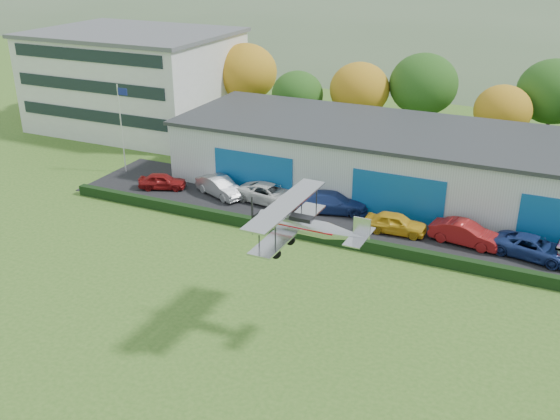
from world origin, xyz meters
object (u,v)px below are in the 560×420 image
at_px(office_block, 136,79).
at_px(car_3, 333,202).
at_px(car_5, 465,233).
at_px(hangar, 417,163).
at_px(car_1, 220,187).
at_px(car_4, 396,223).
at_px(flagpole, 122,121).
at_px(biplane, 303,224).
at_px(car_2, 270,194).
at_px(car_6, 534,248).
at_px(car_0, 162,181).

height_order(office_block, car_3, office_block).
bearing_deg(car_3, car_5, -113.70).
bearing_deg(hangar, car_1, -152.64).
bearing_deg(car_3, car_4, -122.87).
xyz_separation_m(flagpole, biplane, (24.11, -16.43, 1.62)).
height_order(office_block, car_2, office_block).
bearing_deg(car_1, car_6, -68.75).
bearing_deg(hangar, car_5, -56.04).
relative_size(flagpole, car_5, 1.67).
xyz_separation_m(car_2, car_6, (19.87, -1.11, -0.04)).
distance_m(office_block, car_0, 20.75).
bearing_deg(car_4, hangar, 0.76).
distance_m(car_0, car_2, 9.58).
distance_m(office_block, car_5, 41.46).
distance_m(office_block, car_3, 31.62).
bearing_deg(car_6, flagpole, 97.10).
bearing_deg(flagpole, car_4, -5.17).
bearing_deg(flagpole, car_2, -4.17).
relative_size(car_4, car_6, 0.85).
bearing_deg(car_5, car_0, 98.30).
xyz_separation_m(hangar, flagpole, (-24.88, -5.98, 2.13)).
distance_m(hangar, office_block, 33.84).
bearing_deg(car_4, car_6, -92.66).
bearing_deg(flagpole, hangar, 13.51).
distance_m(car_1, car_6, 24.21).
height_order(hangar, car_0, hangar).
relative_size(car_4, biplane, 0.60).
height_order(car_0, biplane, biplane).
height_order(hangar, car_1, hangar).
distance_m(office_block, car_1, 24.00).
distance_m(office_block, car_2, 27.32).
bearing_deg(car_5, biplane, 164.89).
relative_size(car_1, car_4, 1.09).
height_order(car_0, car_1, car_1).
xyz_separation_m(car_1, car_4, (14.93, -0.86, -0.04)).
bearing_deg(car_6, car_2, 97.51).
distance_m(car_2, car_5, 15.43).
xyz_separation_m(office_block, car_4, (33.59, -15.30, -4.42)).
distance_m(car_0, car_5, 24.92).
xyz_separation_m(car_0, car_5, (24.92, 0.10, 0.12)).
relative_size(car_1, car_5, 0.99).
relative_size(flagpole, car_2, 1.48).
relative_size(car_3, car_6, 1.06).
xyz_separation_m(car_1, car_3, (9.51, 0.76, 0.01)).
distance_m(hangar, car_5, 9.83).
bearing_deg(flagpole, car_6, -3.62).
distance_m(car_2, biplane, 18.77).
relative_size(flagpole, car_1, 1.68).
xyz_separation_m(hangar, biplane, (-0.78, -22.41, 3.75)).
bearing_deg(car_6, car_1, 98.93).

